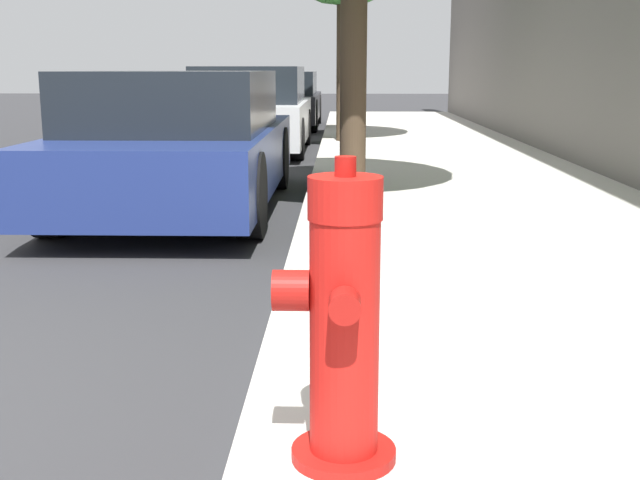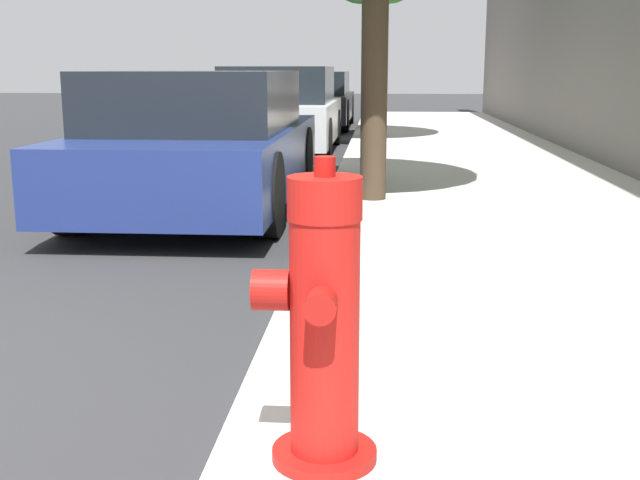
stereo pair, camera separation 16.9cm
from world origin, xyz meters
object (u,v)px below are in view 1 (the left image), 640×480
(parked_car_near, at_px, (181,143))
(parked_car_far, at_px, (278,100))
(parked_car_mid, at_px, (251,111))
(fire_hydrant, at_px, (342,325))

(parked_car_near, height_order, parked_car_far, parked_car_near)
(parked_car_mid, bearing_deg, parked_car_far, 90.12)
(fire_hydrant, bearing_deg, parked_car_mid, 97.84)
(parked_car_mid, distance_m, parked_car_far, 5.29)
(parked_car_near, distance_m, parked_car_mid, 5.30)
(parked_car_mid, relative_size, parked_car_far, 0.87)
(parked_car_near, xyz_separation_m, parked_car_mid, (0.06, 5.30, 0.01))
(parked_car_near, relative_size, parked_car_mid, 1.11)
(fire_hydrant, bearing_deg, parked_car_far, 95.24)
(fire_hydrant, distance_m, parked_car_far, 15.68)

